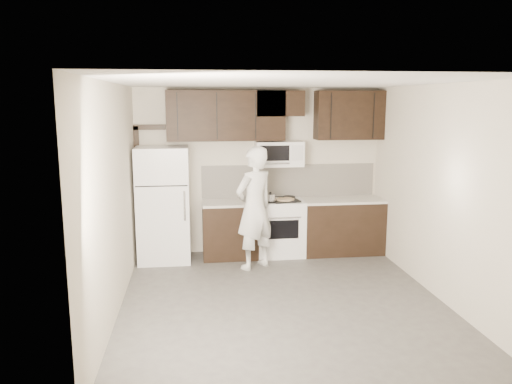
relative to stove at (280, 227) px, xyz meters
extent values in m
plane|color=#4A4745|center=(-0.30, -1.94, -0.46)|extent=(4.50, 4.50, 0.00)
plane|color=beige|center=(-0.30, 0.31, 0.89)|extent=(4.00, 0.00, 4.00)
plane|color=white|center=(-0.30, -1.94, 2.24)|extent=(4.50, 4.50, 0.00)
cube|color=black|center=(-0.81, 0.00, -0.03)|extent=(0.87, 0.62, 0.87)
cube|color=black|center=(1.04, 0.00, -0.03)|extent=(1.32, 0.62, 0.87)
cube|color=silver|center=(-0.81, 0.00, 0.43)|extent=(0.87, 0.64, 0.04)
cube|color=silver|center=(1.04, 0.00, 0.43)|extent=(1.32, 0.64, 0.04)
cube|color=white|center=(0.00, 0.00, -0.02)|extent=(0.76, 0.62, 0.89)
cube|color=white|center=(0.00, 0.00, 0.44)|extent=(0.76, 0.62, 0.02)
cube|color=black|center=(0.00, -0.30, 0.04)|extent=(0.50, 0.01, 0.30)
cylinder|color=silver|center=(0.00, -0.34, 0.24)|extent=(0.55, 0.02, 0.02)
cylinder|color=black|center=(-0.18, -0.15, 0.46)|extent=(0.20, 0.20, 0.03)
cylinder|color=black|center=(0.18, -0.15, 0.46)|extent=(0.20, 0.20, 0.03)
cylinder|color=black|center=(-0.18, 0.15, 0.46)|extent=(0.20, 0.20, 0.03)
cylinder|color=black|center=(0.18, 0.15, 0.46)|extent=(0.20, 0.20, 0.03)
cube|color=silver|center=(0.20, 0.30, 0.72)|extent=(2.90, 0.02, 0.54)
cube|color=black|center=(-0.85, 0.14, 1.80)|extent=(1.85, 0.35, 0.78)
cube|color=black|center=(1.15, 0.14, 1.80)|extent=(1.10, 0.35, 0.78)
cube|color=black|center=(0.00, 0.14, 1.99)|extent=(0.76, 0.35, 0.40)
cube|color=white|center=(0.00, 0.12, 1.19)|extent=(0.76, 0.38, 0.40)
cube|color=black|center=(-0.10, -0.07, 1.22)|extent=(0.46, 0.01, 0.24)
cube|color=silver|center=(0.26, -0.07, 1.22)|extent=(0.18, 0.01, 0.24)
cylinder|color=silver|center=(-0.10, -0.10, 1.06)|extent=(0.46, 0.02, 0.02)
cube|color=white|center=(-1.85, -0.05, 0.44)|extent=(0.80, 0.72, 1.80)
cube|color=black|center=(-1.85, -0.41, 0.79)|extent=(0.77, 0.01, 0.02)
cylinder|color=silver|center=(-1.52, -0.44, 0.49)|extent=(0.03, 0.03, 0.45)
cube|color=black|center=(-2.26, 0.27, 0.59)|extent=(0.08, 0.08, 2.10)
cube|color=black|center=(-2.05, 0.27, 1.62)|extent=(0.50, 0.08, 0.08)
cylinder|color=silver|center=(-0.18, -0.15, 0.52)|extent=(0.18, 0.18, 0.13)
sphere|color=black|center=(-0.18, -0.15, 0.60)|extent=(0.04, 0.04, 0.04)
cylinder|color=black|center=(-0.05, -0.16, 0.54)|extent=(0.17, 0.03, 0.02)
cube|color=black|center=(0.07, -0.10, 0.46)|extent=(0.48, 0.39, 0.02)
cylinder|color=beige|center=(0.07, -0.10, 0.48)|extent=(0.33, 0.33, 0.02)
imported|color=white|center=(-0.49, -0.60, 0.46)|extent=(0.80, 0.74, 1.84)
camera|label=1|loc=(-1.37, -7.78, 2.02)|focal=35.00mm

